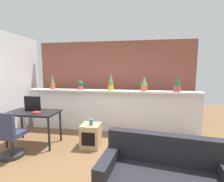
% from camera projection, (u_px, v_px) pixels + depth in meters
% --- Properties ---
extents(ground_plane, '(12.00, 12.00, 0.00)m').
position_uv_depth(ground_plane, '(89.00, 178.00, 2.52)').
color(ground_plane, brown).
extents(divider_wall, '(4.60, 0.16, 1.09)m').
position_uv_depth(divider_wall, '(111.00, 111.00, 4.41)').
color(divider_wall, silver).
rests_on(divider_wall, ground).
extents(plant_shelf, '(4.60, 0.33, 0.04)m').
position_uv_depth(plant_shelf, '(110.00, 91.00, 4.30)').
color(plant_shelf, silver).
rests_on(plant_shelf, divider_wall).
extents(brick_wall_behind, '(4.60, 0.10, 2.50)m').
position_uv_depth(brick_wall_behind, '(114.00, 84.00, 4.90)').
color(brick_wall_behind, brown).
rests_on(brick_wall_behind, ground).
extents(potted_plant_0, '(0.13, 0.13, 0.41)m').
position_uv_depth(potted_plant_0, '(53.00, 83.00, 4.53)').
color(potted_plant_0, '#C66B42').
rests_on(potted_plant_0, plant_shelf).
extents(potted_plant_1, '(0.15, 0.15, 0.24)m').
position_uv_depth(potted_plant_1, '(80.00, 85.00, 4.45)').
color(potted_plant_1, '#B7474C').
rests_on(potted_plant_1, plant_shelf).
extents(potted_plant_2, '(0.14, 0.14, 0.47)m').
position_uv_depth(potted_plant_2, '(111.00, 83.00, 4.27)').
color(potted_plant_2, gold).
rests_on(potted_plant_2, plant_shelf).
extents(potted_plant_3, '(0.17, 0.17, 0.37)m').
position_uv_depth(potted_plant_3, '(144.00, 83.00, 4.15)').
color(potted_plant_3, '#C66B42').
rests_on(potted_plant_3, plant_shelf).
extents(potted_plant_4, '(0.18, 0.18, 0.43)m').
position_uv_depth(potted_plant_4, '(177.00, 83.00, 4.01)').
color(potted_plant_4, '#B7474C').
rests_on(potted_plant_4, plant_shelf).
extents(desk, '(1.10, 0.60, 0.75)m').
position_uv_depth(desk, '(33.00, 115.00, 3.59)').
color(desk, black).
rests_on(desk, ground).
extents(tv_monitor, '(0.38, 0.04, 0.33)m').
position_uv_depth(tv_monitor, '(32.00, 103.00, 3.65)').
color(tv_monitor, black).
rests_on(tv_monitor, desk).
extents(office_chair, '(0.45, 0.46, 0.91)m').
position_uv_depth(office_chair, '(9.00, 138.00, 3.04)').
color(office_chair, '#262628').
rests_on(office_chair, ground).
extents(side_cube_shelf, '(0.40, 0.41, 0.50)m').
position_uv_depth(side_cube_shelf, '(91.00, 135.00, 3.51)').
color(side_cube_shelf, tan).
rests_on(side_cube_shelf, ground).
extents(vase_on_shelf, '(0.08, 0.08, 0.13)m').
position_uv_depth(vase_on_shelf, '(91.00, 122.00, 3.43)').
color(vase_on_shelf, teal).
rests_on(vase_on_shelf, side_cube_shelf).
extents(book_on_desk, '(0.15, 0.14, 0.04)m').
position_uv_depth(book_on_desk, '(36.00, 113.00, 3.41)').
color(book_on_desk, '#B22D33').
rests_on(book_on_desk, desk).
extents(couch, '(1.65, 0.97, 0.80)m').
position_uv_depth(couch, '(164.00, 182.00, 2.01)').
color(couch, black).
rests_on(couch, ground).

